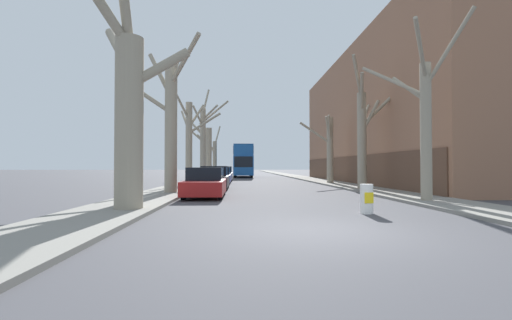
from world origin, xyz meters
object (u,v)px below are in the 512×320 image
Objects in this scene: double_decker_bus at (243,160)px; street_tree_left_5 at (214,156)px; street_tree_left_2 at (189,140)px; traffic_bollard at (367,199)px; street_tree_left_1 at (171,119)px; street_tree_left_3 at (204,139)px; street_tree_right_2 at (329,148)px; parked_car_0 at (205,183)px; parked_car_1 at (214,178)px; parked_car_2 at (220,176)px; street_tree_left_4 at (207,151)px; street_tree_left_0 at (127,103)px; street_tree_right_1 at (363,133)px; street_tree_right_0 at (424,119)px; parked_car_3 at (224,174)px.

street_tree_left_5 is at bearing -162.83° from double_decker_bus.
street_tree_left_2 is 17.12m from traffic_bollard.
street_tree_left_1 is 14.20m from street_tree_left_3.
parked_car_0 is (-9.16, -11.92, -2.39)m from street_tree_right_2.
parked_car_1 is at bearing 90.00° from parked_car_0.
street_tree_left_1 is at bearing -90.12° from street_tree_left_5.
parked_car_0 is 0.94× the size of parked_car_2.
parked_car_0 is (2.14, -23.26, -2.65)m from street_tree_left_4.
street_tree_left_0 reaches higher than street_tree_left_1.
street_tree_left_5 reaches higher than parked_car_2.
traffic_bollard is at bearing -71.18° from street_tree_left_3.
street_tree_left_0 is at bearing -139.36° from street_tree_right_1.
street_tree_right_0 is 9.98m from parked_car_0.
traffic_bollard is (7.62, -0.65, -3.07)m from street_tree_left_0.
street_tree_right_0 is at bearing -60.19° from street_tree_left_3.
parked_car_2 is at bearing -90.00° from parked_car_3.
street_tree_left_3 is at bearing 133.99° from street_tree_right_1.
street_tree_left_4 is 6.35m from parked_car_3.
street_tree_left_1 reaches higher than street_tree_left_5.
street_tree_left_5 reaches higher than parked_car_1.
parked_car_1 is (2.09, -3.31, -2.77)m from street_tree_left_2.
street_tree_right_0 is at bearing -59.26° from parked_car_2.
street_tree_left_2 is (-0.12, 14.32, -0.06)m from street_tree_left_0.
street_tree_left_5 is at bearing 89.60° from street_tree_left_2.
street_tree_right_0 is 7.93× the size of traffic_bollard.
double_decker_bus is at bearing 109.53° from street_tree_right_2.
traffic_bollard is at bearing -78.31° from street_tree_left_5.
double_decker_bus reaches higher than parked_car_3.
street_tree_right_2 is 9.47m from parked_car_2.
street_tree_left_3 is 1.17× the size of street_tree_right_1.
parked_car_2 is (1.98, 17.48, -2.87)m from street_tree_left_0.
street_tree_left_4 is (-0.04, 14.28, -0.14)m from street_tree_left_2.
street_tree_left_0 reaches higher than double_decker_bus.
street_tree_left_3 reaches higher than parked_car_3.
street_tree_left_5 is 13.14m from parked_car_3.
street_tree_left_0 is 20.55m from street_tree_right_2.
double_decker_bus is at bearing 64.11° from street_tree_left_4.
street_tree_left_3 reaches higher than street_tree_left_1.
street_tree_left_4 reaches higher than parked_car_3.
street_tree_left_2 is 12.31m from street_tree_right_1.
street_tree_left_0 reaches higher than street_tree_left_4.
street_tree_left_4 is at bearing 90.32° from street_tree_left_0.
street_tree_left_4 is 9.67m from double_decker_bus.
street_tree_left_3 is 2.18× the size of parked_car_3.
street_tree_right_2 is 0.49× the size of double_decker_bus.
street_tree_left_1 is 5.57m from parked_car_1.
street_tree_left_0 is 28.60m from street_tree_left_4.
street_tree_left_2 is 14.28m from street_tree_left_4.
street_tree_left_4 is 1.64× the size of parked_car_0.
street_tree_left_0 is 1.05× the size of street_tree_right_1.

